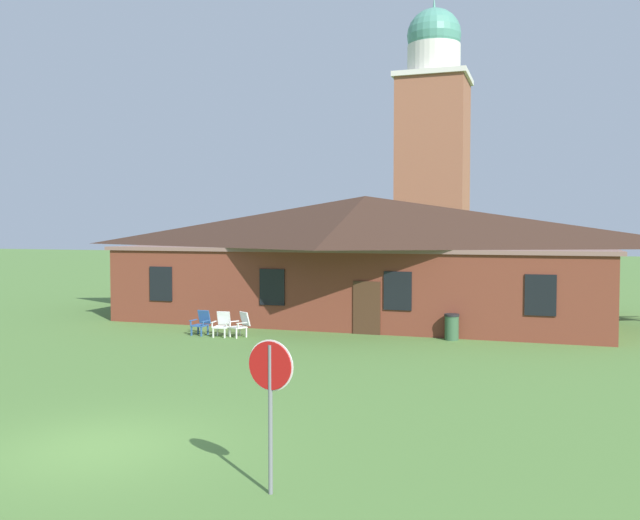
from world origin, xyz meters
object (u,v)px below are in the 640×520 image
(lawn_chair_left_end, at_px, (241,324))
(trash_bin, at_px, (452,327))
(lawn_chair_near_door, at_px, (222,324))
(lawn_chair_by_porch, at_px, (201,322))
(stop_sign, at_px, (270,385))

(lawn_chair_left_end, distance_m, trash_bin, 8.01)
(lawn_chair_near_door, xyz_separation_m, trash_bin, (8.51, 2.01, -0.00))
(lawn_chair_by_porch, bearing_deg, lawn_chair_left_end, 1.43)
(stop_sign, bearing_deg, lawn_chair_by_porch, 122.37)
(lawn_chair_by_porch, distance_m, lawn_chair_near_door, 0.97)
(lawn_chair_by_porch, bearing_deg, trash_bin, 11.27)
(stop_sign, bearing_deg, trash_bin, 87.24)
(trash_bin, bearing_deg, lawn_chair_near_door, -166.73)
(lawn_chair_left_end, bearing_deg, stop_sign, -62.96)
(lawn_chair_by_porch, xyz_separation_m, trash_bin, (9.47, 1.89, -0.00))
(lawn_chair_left_end, bearing_deg, lawn_chair_near_door, -167.33)
(lawn_chair_by_porch, xyz_separation_m, lawn_chair_near_door, (0.96, -0.12, 0.00))
(stop_sign, distance_m, lawn_chair_near_door, 15.73)
(lawn_chair_near_door, height_order, lawn_chair_left_end, same)
(trash_bin, bearing_deg, lawn_chair_by_porch, -168.73)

